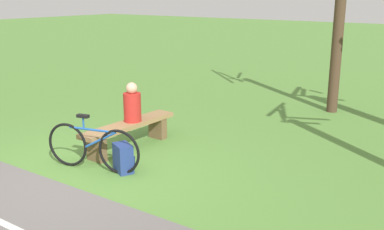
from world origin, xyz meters
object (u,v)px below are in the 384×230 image
(person_seated, at_px, (132,105))
(bicycle, at_px, (93,147))
(backpack, at_px, (124,158))
(tree_by_path, at_px, (337,25))
(bench, at_px, (129,130))

(person_seated, xyz_separation_m, bicycle, (1.20, 0.24, -0.42))
(backpack, relative_size, tree_by_path, 0.10)
(bench, xyz_separation_m, backpack, (0.88, 0.70, -0.12))
(person_seated, xyz_separation_m, backpack, (0.98, 0.70, -0.58))
(bench, bearing_deg, bicycle, 13.68)
(person_seated, bearing_deg, bicycle, 12.54)
(backpack, distance_m, tree_by_path, 6.08)
(bicycle, height_order, tree_by_path, tree_by_path)
(person_seated, xyz_separation_m, tree_by_path, (-4.66, 2.08, 1.23))
(bench, relative_size, person_seated, 2.90)
(bench, height_order, backpack, bench)
(bicycle, distance_m, tree_by_path, 6.36)
(backpack, height_order, tree_by_path, tree_by_path)
(tree_by_path, bearing_deg, person_seated, -24.02)
(bench, distance_m, person_seated, 0.47)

